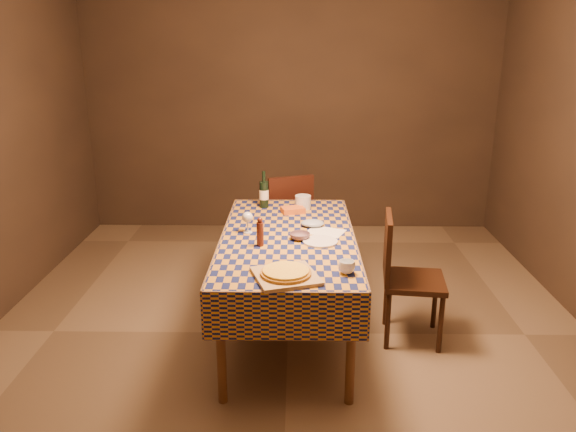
{
  "coord_description": "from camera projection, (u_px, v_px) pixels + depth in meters",
  "views": [
    {
      "loc": [
        0.06,
        -3.72,
        2.1
      ],
      "look_at": [
        0.0,
        0.05,
        0.9
      ],
      "focal_mm": 35.0,
      "sensor_mm": 36.0,
      "label": 1
    }
  ],
  "objects": [
    {
      "name": "bowl",
      "position": [
        300.0,
        236.0,
        3.87
      ],
      "size": [
        0.18,
        0.18,
        0.04
      ],
      "primitive_type": "imported",
      "rotation": [
        0.0,
        0.0,
        0.4
      ],
      "color": "#674C56",
      "rests_on": "dining_table"
    },
    {
      "name": "tumbler",
      "position": [
        347.0,
        267.0,
        3.31
      ],
      "size": [
        0.11,
        0.11,
        0.08
      ],
      "primitive_type": "imported",
      "rotation": [
        0.0,
        0.0,
        -0.1
      ],
      "color": "white",
      "rests_on": "dining_table"
    },
    {
      "name": "pizza",
      "position": [
        286.0,
        272.0,
        3.24
      ],
      "size": [
        0.31,
        0.31,
        0.03
      ],
      "color": "#A36A1B",
      "rests_on": "cutting_board"
    },
    {
      "name": "flour_patch",
      "position": [
        326.0,
        232.0,
        4.02
      ],
      "size": [
        0.31,
        0.28,
        0.0
      ],
      "primitive_type": "cube",
      "rotation": [
        0.0,
        0.0,
        -0.41
      ],
      "color": "white",
      "rests_on": "dining_table"
    },
    {
      "name": "chair_right",
      "position": [
        403.0,
        271.0,
        3.97
      ],
      "size": [
        0.47,
        0.47,
        0.93
      ],
      "color": "black",
      "rests_on": "ground"
    },
    {
      "name": "takeout_container",
      "position": [
        293.0,
        210.0,
        4.46
      ],
      "size": [
        0.21,
        0.17,
        0.04
      ],
      "primitive_type": "cube",
      "rotation": [
        0.0,
        0.0,
        0.29
      ],
      "color": "#D05D1B",
      "rests_on": "dining_table"
    },
    {
      "name": "white_plate",
      "position": [
        320.0,
        242.0,
        3.82
      ],
      "size": [
        0.29,
        0.29,
        0.01
      ],
      "primitive_type": "cylinder",
      "rotation": [
        0.0,
        0.0,
        0.25
      ],
      "color": "white",
      "rests_on": "dining_table"
    },
    {
      "name": "cutting_board",
      "position": [
        286.0,
        276.0,
        3.25
      ],
      "size": [
        0.44,
        0.44,
        0.02
      ],
      "primitive_type": "cube",
      "rotation": [
        0.0,
        0.0,
        0.31
      ],
      "color": "tan",
      "rests_on": "dining_table"
    },
    {
      "name": "deli_tub",
      "position": [
        303.0,
        202.0,
        4.56
      ],
      "size": [
        0.15,
        0.15,
        0.11
      ],
      "primitive_type": "cylinder",
      "rotation": [
        0.0,
        0.0,
        -0.22
      ],
      "color": "silver",
      "rests_on": "dining_table"
    },
    {
      "name": "flour_bag",
      "position": [
        312.0,
        223.0,
        4.13
      ],
      "size": [
        0.21,
        0.19,
        0.05
      ],
      "primitive_type": "ellipsoid",
      "rotation": [
        0.0,
        0.0,
        -0.41
      ],
      "color": "#92A4BB",
      "rests_on": "dining_table"
    },
    {
      "name": "wine_glass",
      "position": [
        247.0,
        218.0,
        3.98
      ],
      "size": [
        0.08,
        0.08,
        0.15
      ],
      "color": "silver",
      "rests_on": "dining_table"
    },
    {
      "name": "room",
      "position": [
        288.0,
        155.0,
        3.77
      ],
      "size": [
        5.0,
        5.1,
        2.7
      ],
      "color": "brown",
      "rests_on": "ground"
    },
    {
      "name": "pepper_mill",
      "position": [
        260.0,
        233.0,
        3.73
      ],
      "size": [
        0.05,
        0.05,
        0.2
      ],
      "color": "#4C1C11",
      "rests_on": "dining_table"
    },
    {
      "name": "wine_bottle",
      "position": [
        264.0,
        194.0,
        4.58
      ],
      "size": [
        0.08,
        0.08,
        0.3
      ],
      "color": "black",
      "rests_on": "dining_table"
    },
    {
      "name": "chair_far",
      "position": [
        287.0,
        217.0,
        5.18
      ],
      "size": [
        0.54,
        0.54,
        0.93
      ],
      "color": "black",
      "rests_on": "ground"
    },
    {
      "name": "dining_table",
      "position": [
        288.0,
        246.0,
        3.97
      ],
      "size": [
        0.94,
        1.84,
        0.77
      ],
      "color": "brown",
      "rests_on": "ground"
    }
  ]
}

